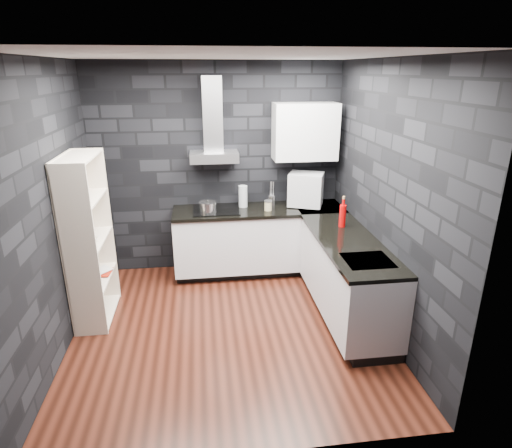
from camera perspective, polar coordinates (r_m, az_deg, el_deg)
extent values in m
plane|color=#431A11|center=(4.68, -3.64, -13.68)|extent=(3.20, 3.20, 0.00)
plane|color=white|center=(3.90, -4.56, 21.50)|extent=(3.20, 3.20, 0.00)
cube|color=black|center=(5.66, -5.10, 7.22)|extent=(3.20, 0.05, 2.70)
cube|color=black|center=(2.60, -1.73, -8.64)|extent=(3.20, 0.05, 2.70)
cube|color=black|center=(4.32, -26.08, 1.18)|extent=(0.05, 3.20, 2.70)
cube|color=black|center=(4.48, 17.18, 2.98)|extent=(0.05, 3.20, 2.70)
cube|color=black|center=(5.86, 0.33, -5.72)|extent=(2.18, 0.50, 0.10)
cube|color=black|center=(4.98, 12.13, -11.19)|extent=(0.50, 1.78, 0.10)
cube|color=silver|center=(5.65, 0.39, -1.97)|extent=(2.20, 0.60, 0.76)
cube|color=silver|center=(4.77, 12.04, -6.81)|extent=(0.60, 1.80, 0.76)
cube|color=black|center=(5.51, 0.41, 1.86)|extent=(2.20, 0.62, 0.04)
cube|color=black|center=(4.60, 12.28, -2.36)|extent=(0.62, 1.80, 0.04)
cube|color=black|center=(5.68, 8.43, 2.20)|extent=(0.62, 0.62, 0.04)
cube|color=silver|center=(5.42, -5.61, 8.92)|extent=(0.60, 0.34, 0.12)
cube|color=silver|center=(5.42, -5.82, 14.35)|extent=(0.24, 0.20, 0.90)
cube|color=silver|center=(5.53, 6.55, 12.14)|extent=(0.80, 0.35, 0.70)
cube|color=black|center=(5.46, -5.33, 1.91)|extent=(0.58, 0.50, 0.01)
cube|color=silver|center=(4.17, 14.67, -4.75)|extent=(0.44, 0.40, 0.01)
cylinder|color=silver|center=(5.33, -6.43, 2.15)|extent=(0.27, 0.27, 0.12)
cylinder|color=#B3BBC2|center=(5.54, -1.74, 3.71)|extent=(0.14, 0.14, 0.28)
cylinder|color=tan|center=(5.42, 1.62, 2.41)|extent=(0.12, 0.12, 0.11)
cylinder|color=silver|center=(5.63, 2.07, 3.18)|extent=(0.13, 0.13, 0.13)
cube|color=silver|center=(5.59, 6.66, 4.62)|extent=(0.52, 0.47, 0.42)
cylinder|color=#A90304|center=(4.93, 11.46, 1.06)|extent=(0.08, 0.08, 0.25)
cube|color=beige|center=(4.81, -21.39, -2.05)|extent=(0.44, 0.84, 1.80)
imported|color=white|center=(4.69, -21.77, -2.17)|extent=(0.29, 0.29, 0.06)
imported|color=#991A0B|center=(5.03, -20.68, -5.07)|extent=(0.17, 0.04, 0.22)
imported|color=#B2B2B2|center=(5.08, -20.71, -4.55)|extent=(0.14, 0.13, 0.23)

